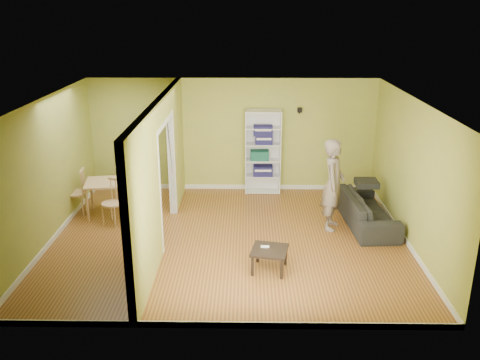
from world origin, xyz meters
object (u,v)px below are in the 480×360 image
(sofa, at_px, (367,206))
(chair_left, at_px, (75,192))
(dining_table, at_px, (114,185))
(chair_far, at_px, (126,183))
(person, at_px, (334,177))
(chair_near, at_px, (112,202))
(bookshelf, at_px, (263,151))
(coffee_table, at_px, (269,252))

(sofa, relative_size, chair_left, 2.11)
(dining_table, distance_m, chair_far, 0.63)
(person, height_order, dining_table, person)
(chair_left, distance_m, chair_far, 1.10)
(chair_near, relative_size, chair_far, 0.99)
(chair_far, bearing_deg, bookshelf, -164.32)
(chair_near, bearing_deg, coffee_table, -9.92)
(sofa, height_order, chair_near, chair_near)
(chair_far, bearing_deg, sofa, 168.68)
(coffee_table, distance_m, dining_table, 3.90)
(sofa, bearing_deg, chair_far, 74.11)
(sofa, relative_size, dining_table, 1.79)
(bookshelf, xyz_separation_m, dining_table, (-3.08, -1.39, -0.32))
(chair_near, bearing_deg, person, 19.59)
(dining_table, bearing_deg, person, -8.43)
(person, xyz_separation_m, coffee_table, (-1.27, -1.70, -0.72))
(coffee_table, height_order, chair_left, chair_left)
(person, bearing_deg, bookshelf, 48.64)
(sofa, xyz_separation_m, coffee_table, (-2.00, -1.88, -0.07))
(person, distance_m, chair_left, 5.25)
(dining_table, bearing_deg, chair_far, 80.59)
(chair_left, bearing_deg, dining_table, 85.73)
(dining_table, bearing_deg, bookshelf, 24.32)
(dining_table, height_order, chair_near, chair_near)
(person, bearing_deg, chair_near, 104.76)
(sofa, relative_size, chair_near, 2.25)
(sofa, distance_m, chair_far, 5.11)
(coffee_table, bearing_deg, bookshelf, 90.18)
(dining_table, distance_m, chair_left, 0.83)
(bookshelf, distance_m, dining_table, 3.40)
(chair_left, distance_m, chair_near, 1.02)
(coffee_table, distance_m, chair_far, 4.21)
(person, relative_size, chair_far, 2.28)
(sofa, xyz_separation_m, chair_near, (-5.03, -0.05, 0.07))
(sofa, height_order, bookshelf, bookshelf)
(chair_near, bearing_deg, sofa, 21.86)
(bookshelf, distance_m, chair_near, 3.60)
(coffee_table, height_order, chair_far, chair_far)
(chair_left, bearing_deg, chair_near, 54.82)
(bookshelf, distance_m, coffee_table, 3.80)
(bookshelf, height_order, coffee_table, bookshelf)
(bookshelf, bearing_deg, coffee_table, -89.82)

